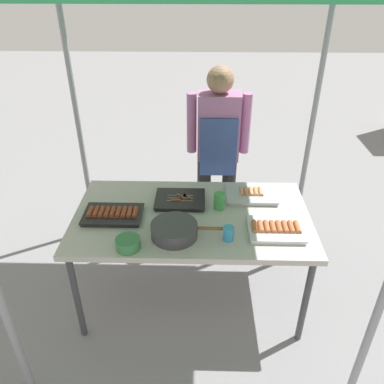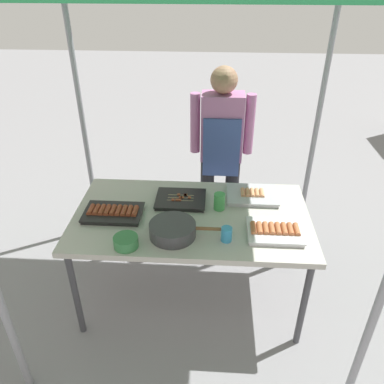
# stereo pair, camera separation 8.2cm
# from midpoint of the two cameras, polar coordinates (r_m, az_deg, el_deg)

# --- Properties ---
(ground_plane) EXTENTS (18.00, 18.00, 0.00)m
(ground_plane) POSITION_cam_midpoint_polar(r_m,az_deg,el_deg) (3.11, 0.73, -14.82)
(ground_plane) COLOR slate
(stall_table) EXTENTS (1.60, 0.90, 0.75)m
(stall_table) POSITION_cam_midpoint_polar(r_m,az_deg,el_deg) (2.65, 0.83, -4.32)
(stall_table) COLOR #B7B2A8
(stall_table) RESTS_ON ground
(tray_grilled_sausages) EXTENTS (0.34, 0.28, 0.05)m
(tray_grilled_sausages) POSITION_cam_midpoint_polar(r_m,az_deg,el_deg) (2.50, 13.08, -5.65)
(tray_grilled_sausages) COLOR silver
(tray_grilled_sausages) RESTS_ON stall_table
(tray_meat_skewers) EXTENTS (0.35, 0.28, 0.04)m
(tray_meat_skewers) POSITION_cam_midpoint_polar(r_m,az_deg,el_deg) (2.75, -0.82, -1.13)
(tray_meat_skewers) COLOR black
(tray_meat_skewers) RESTS_ON stall_table
(tray_pork_links) EXTENTS (0.39, 0.26, 0.05)m
(tray_pork_links) POSITION_cam_midpoint_polar(r_m,az_deg,el_deg) (2.64, -10.73, -3.01)
(tray_pork_links) COLOR black
(tray_pork_links) RESTS_ON stall_table
(tray_spring_rolls) EXTENTS (0.37, 0.29, 0.05)m
(tray_spring_rolls) POSITION_cam_midpoint_polar(r_m,az_deg,el_deg) (2.83, 9.72, -0.45)
(tray_spring_rolls) COLOR #ADADB2
(tray_spring_rolls) RESTS_ON stall_table
(cooking_wok) EXTENTS (0.45, 0.29, 0.09)m
(cooking_wok) POSITION_cam_midpoint_polar(r_m,az_deg,el_deg) (2.40, -1.87, -5.55)
(cooking_wok) COLOR #38383A
(cooking_wok) RESTS_ON stall_table
(condiment_bowl) EXTENTS (0.15, 0.15, 0.07)m
(condiment_bowl) POSITION_cam_midpoint_polar(r_m,az_deg,el_deg) (2.36, -8.78, -7.31)
(condiment_bowl) COLOR #33723F
(condiment_bowl) RESTS_ON stall_table
(drink_cup_near_edge) EXTENTS (0.07, 0.07, 0.09)m
(drink_cup_near_edge) POSITION_cam_midpoint_polar(r_m,az_deg,el_deg) (2.38, 6.13, -6.25)
(drink_cup_near_edge) COLOR #338CBF
(drink_cup_near_edge) RESTS_ON stall_table
(drink_cup_by_wok) EXTENTS (0.08, 0.08, 0.12)m
(drink_cup_by_wok) POSITION_cam_midpoint_polar(r_m,az_deg,el_deg) (2.65, 4.96, -1.43)
(drink_cup_by_wok) COLOR #3F994C
(drink_cup_by_wok) RESTS_ON stall_table
(vendor_woman) EXTENTS (0.52, 0.23, 1.55)m
(vendor_woman) POSITION_cam_midpoint_polar(r_m,az_deg,el_deg) (3.25, 5.10, 7.10)
(vendor_woman) COLOR black
(vendor_woman) RESTS_ON ground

